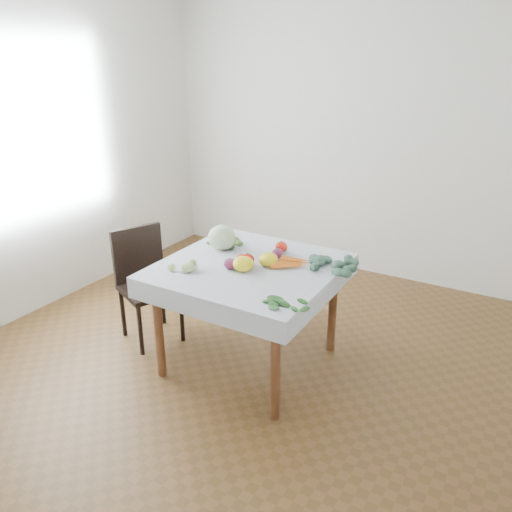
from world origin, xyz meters
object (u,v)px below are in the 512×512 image
(heirloom_back, at_px, (268,259))
(table, at_px, (249,279))
(cabbage, at_px, (222,237))
(carrot_bunch, at_px, (293,263))
(chair, at_px, (145,276))

(heirloom_back, bearing_deg, table, -156.68)
(cabbage, xyz_separation_m, carrot_bunch, (0.57, -0.01, -0.07))
(heirloom_back, relative_size, carrot_bunch, 0.49)
(table, distance_m, chair, 0.90)
(table, height_order, carrot_bunch, carrot_bunch)
(table, xyz_separation_m, heirloom_back, (0.12, 0.05, 0.15))
(table, relative_size, chair, 1.16)
(carrot_bunch, bearing_deg, heirloom_back, -147.38)
(table, distance_m, heirloom_back, 0.19)
(chair, height_order, heirloom_back, chair)
(table, height_order, heirloom_back, heirloom_back)
(cabbage, relative_size, heirloom_back, 1.56)
(chair, distance_m, carrot_bunch, 1.19)
(table, relative_size, heirloom_back, 7.87)
(table, xyz_separation_m, cabbage, (-0.31, 0.15, 0.19))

